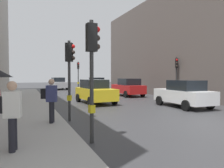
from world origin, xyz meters
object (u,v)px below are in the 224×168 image
traffic_light_near_left (92,59)px  car_dark_suv (96,84)px  car_yellow_taxi (95,91)px  car_white_compact (184,94)px  traffic_light_far_median (78,71)px  traffic_light_mid_street (176,70)px  car_red_sedan (128,87)px  car_silver_hatchback (58,83)px  pedestrian_with_black_backpack (11,112)px  pedestrian_with_grey_backpack (51,98)px  traffic_light_near_right (70,66)px

traffic_light_near_left → car_dark_suv: size_ratio=0.86×
traffic_light_near_left → car_yellow_taxi: (2.98, 9.14, -1.69)m
car_white_compact → traffic_light_far_median: bearing=99.1°
traffic_light_mid_street → car_dark_suv: size_ratio=0.85×
traffic_light_near_left → car_red_sedan: size_ratio=0.88×
traffic_light_near_left → traffic_light_mid_street: bearing=41.6°
traffic_light_mid_street → traffic_light_far_median: bearing=112.8°
car_dark_suv → car_silver_hatchback: same height
traffic_light_mid_street → car_red_sedan: (-2.74, 3.97, -1.66)m
car_silver_hatchback → pedestrian_with_black_backpack: pedestrian_with_black_backpack is taller
traffic_light_far_median → pedestrian_with_grey_backpack: size_ratio=2.20×
traffic_light_near_right → pedestrian_with_grey_backpack: bearing=-139.3°
traffic_light_mid_street → car_white_compact: traffic_light_mid_street is taller
traffic_light_near_left → car_red_sedan: (7.74, 13.27, -1.69)m
car_silver_hatchback → car_yellow_taxi: same height
traffic_light_near_right → car_dark_suv: bearing=69.1°
pedestrian_with_black_backpack → pedestrian_with_grey_backpack: bearing=66.8°
traffic_light_mid_street → pedestrian_with_black_backpack: size_ratio=2.08×
car_dark_suv → car_yellow_taxi: 15.69m
traffic_light_mid_street → car_yellow_taxi: bearing=-178.8°
traffic_light_near_left → car_red_sedan: bearing=59.7°
traffic_light_mid_street → traffic_light_near_right: (-10.49, -5.81, -0.03)m
traffic_light_near_left → traffic_light_near_right: size_ratio=1.03×
traffic_light_mid_street → traffic_light_near_left: traffic_light_near_left is taller
traffic_light_mid_street → pedestrian_with_grey_backpack: size_ratio=2.08×
traffic_light_mid_street → car_red_sedan: bearing=124.6°
traffic_light_near_right → car_yellow_taxi: (2.99, 5.65, -1.63)m
traffic_light_far_median → car_dark_suv: bearing=25.7°
traffic_light_mid_street → traffic_light_near_right: 11.99m
traffic_light_mid_street → traffic_light_near_left: size_ratio=0.99×
traffic_light_far_median → car_red_sedan: traffic_light_far_median is taller
traffic_light_near_right → car_red_sedan: traffic_light_near_right is taller
traffic_light_near_left → car_white_compact: 9.35m
car_red_sedan → traffic_light_near_left: bearing=-120.3°
traffic_light_near_left → pedestrian_with_grey_backpack: traffic_light_near_left is taller
traffic_light_far_median → car_red_sedan: bearing=-73.1°
car_red_sedan → car_white_compact: 8.25m
traffic_light_mid_street → pedestrian_with_grey_backpack: bearing=-149.9°
traffic_light_far_median → car_white_compact: bearing=-80.9°
pedestrian_with_grey_backpack → pedestrian_with_black_backpack: bearing=-113.2°
car_yellow_taxi → traffic_light_near_left: bearing=-108.1°
traffic_light_near_left → pedestrian_with_black_backpack: (-2.25, -0.37, -1.41)m
traffic_light_far_median → traffic_light_near_left: (-4.89, -22.63, -0.12)m
traffic_light_near_right → pedestrian_with_grey_backpack: 1.83m
car_red_sedan → car_silver_hatchback: bearing=110.4°
car_silver_hatchback → pedestrian_with_grey_backpack: 24.14m
traffic_light_mid_street → car_white_compact: 5.37m
car_white_compact → traffic_light_near_right: bearing=-168.8°
car_red_sedan → traffic_light_far_median: bearing=106.9°
car_red_sedan → car_silver_hatchback: 14.13m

